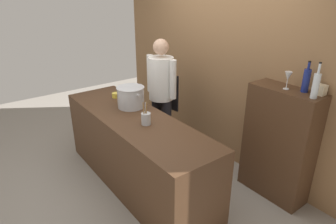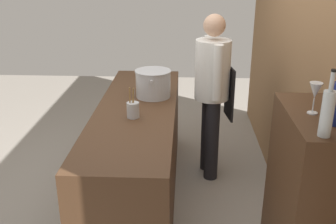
{
  "view_description": "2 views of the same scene",
  "coord_description": "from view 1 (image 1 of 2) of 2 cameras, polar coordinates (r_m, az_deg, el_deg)",
  "views": [
    {
      "loc": [
        2.69,
        -1.53,
        2.28
      ],
      "look_at": [
        0.19,
        0.33,
        0.95
      ],
      "focal_mm": 31.43,
      "sensor_mm": 36.0,
      "label": 1
    },
    {
      "loc": [
        3.26,
        0.44,
        2.14
      ],
      "look_at": [
        0.26,
        0.3,
        0.96
      ],
      "focal_mm": 42.26,
      "sensor_mm": 36.0,
      "label": 2
    }
  ],
  "objects": [
    {
      "name": "spice_tin_cream",
      "position": [
        3.22,
        27.58,
        3.81
      ],
      "size": [
        0.09,
        0.09,
        0.1
      ],
      "primitive_type": "cube",
      "color": "beige",
      "rests_on": "bar_cabinet"
    },
    {
      "name": "chef",
      "position": [
        4.06,
        -1.26,
        4.31
      ],
      "size": [
        0.52,
        0.38,
        1.66
      ],
      "rotation": [
        0.0,
        0.0,
        3.29
      ],
      "color": "black",
      "rests_on": "ground_plane"
    },
    {
      "name": "butter_jar",
      "position": [
        4.02,
        -10.11,
        3.23
      ],
      "size": [
        0.1,
        0.1,
        0.06
      ],
      "primitive_type": "cylinder",
      "color": "yellow",
      "rests_on": "prep_counter"
    },
    {
      "name": "ground_plane",
      "position": [
        3.84,
        -5.88,
        -13.35
      ],
      "size": [
        8.0,
        8.0,
        0.0
      ],
      "primitive_type": "plane",
      "color": "gray"
    },
    {
      "name": "utensil_crock",
      "position": [
        3.18,
        -4.29,
        -1.22
      ],
      "size": [
        0.1,
        0.1,
        0.26
      ],
      "color": "#B7BABF",
      "rests_on": "prep_counter"
    },
    {
      "name": "brick_back_panel",
      "position": [
        4.05,
        10.72,
        11.71
      ],
      "size": [
        4.4,
        0.1,
        3.0
      ],
      "primitive_type": "cube",
      "color": "olive",
      "rests_on": "ground_plane"
    },
    {
      "name": "bar_cabinet",
      "position": [
        3.54,
        20.61,
        -5.83
      ],
      "size": [
        0.76,
        0.32,
        1.3
      ],
      "primitive_type": "cube",
      "color": "#472D1C",
      "rests_on": "ground_plane"
    },
    {
      "name": "wine_glass_short",
      "position": [
        3.24,
        22.25,
        6.36
      ],
      "size": [
        0.07,
        0.07,
        0.18
      ],
      "color": "silver",
      "rests_on": "bar_cabinet"
    },
    {
      "name": "prep_counter",
      "position": [
        3.59,
        -6.17,
        -7.57
      ],
      "size": [
        2.39,
        0.7,
        0.9
      ],
      "primitive_type": "cube",
      "color": "#472D1C",
      "rests_on": "ground_plane"
    },
    {
      "name": "wine_bottle_cobalt",
      "position": [
        3.22,
        25.23,
        5.63
      ],
      "size": [
        0.07,
        0.07,
        0.31
      ],
      "color": "navy",
      "rests_on": "bar_cabinet"
    },
    {
      "name": "stockpot_large",
      "position": [
        3.64,
        -7.24,
        2.89
      ],
      "size": [
        0.4,
        0.34,
        0.26
      ],
      "color": "#B7BABF",
      "rests_on": "prep_counter"
    },
    {
      "name": "wine_bottle_clear",
      "position": [
        3.07,
        26.75,
        4.67
      ],
      "size": [
        0.06,
        0.06,
        0.35
      ],
      "color": "silver",
      "rests_on": "bar_cabinet"
    }
  ]
}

